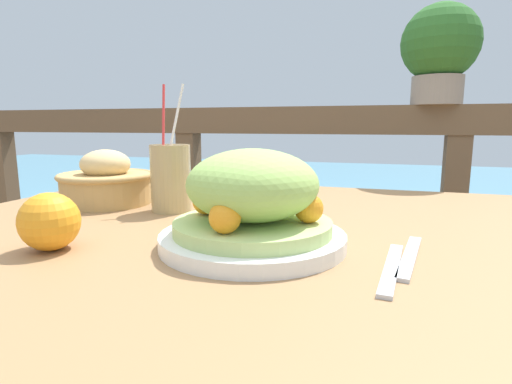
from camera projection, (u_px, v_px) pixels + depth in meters
name	position (u px, v px, depth m)	size (l,w,h in m)	color
patio_table	(236.00, 276.00, 0.70)	(1.11, 0.94, 0.75)	#997047
railing_fence	(309.00, 187.00, 1.38)	(2.80, 0.08, 0.98)	brown
sea_backdrop	(353.00, 202.00, 3.81)	(12.00, 4.00, 0.37)	#568EA8
salad_plate	(253.00, 205.00, 0.55)	(0.26, 0.26, 0.14)	white
drink_glass	(171.00, 178.00, 0.78)	(0.08, 0.08, 0.25)	tan
bread_basket	(107.00, 182.00, 0.86)	(0.20, 0.20, 0.12)	tan
potted_plant	(440.00, 50.00, 1.19)	(0.23, 0.23, 0.29)	gray
fork	(410.00, 256.00, 0.51)	(0.04, 0.18, 0.00)	silver
knife	(392.00, 268.00, 0.47)	(0.03, 0.18, 0.00)	silver
orange_near_basket	(50.00, 222.00, 0.54)	(0.08, 0.08, 0.08)	orange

